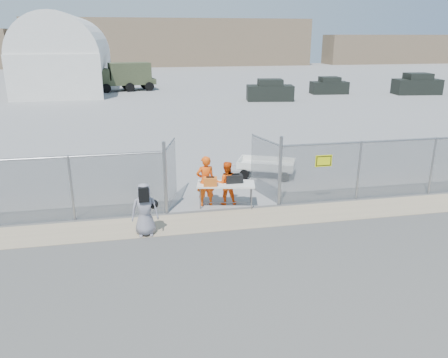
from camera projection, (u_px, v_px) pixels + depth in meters
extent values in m
plane|color=#444444|center=(237.00, 233.00, 13.42)|extent=(160.00, 160.00, 0.00)
cube|color=gray|center=(159.00, 86.00, 52.54)|extent=(160.00, 80.00, 0.01)
cube|color=tan|center=(230.00, 220.00, 14.34)|extent=(44.00, 1.60, 0.01)
cube|color=orange|center=(210.00, 182.00, 15.00)|extent=(0.50, 0.38, 0.29)
cube|color=black|center=(234.00, 179.00, 15.33)|extent=(0.59, 0.35, 0.28)
imported|color=#FA530D|center=(206.00, 181.00, 15.31)|extent=(0.71, 0.51, 1.82)
imported|color=#FA530D|center=(226.00, 183.00, 15.48)|extent=(0.84, 0.69, 1.58)
imported|color=gray|center=(145.00, 210.00, 13.04)|extent=(0.81, 0.53, 1.64)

